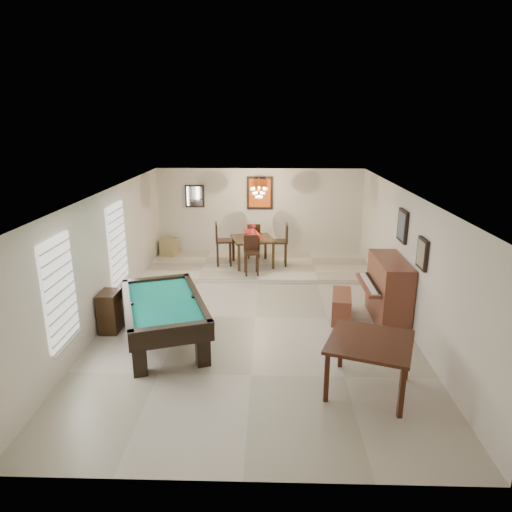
{
  "coord_description": "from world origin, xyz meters",
  "views": [
    {
      "loc": [
        0.27,
        -8.72,
        3.96
      ],
      "look_at": [
        0.0,
        0.6,
        1.15
      ],
      "focal_mm": 32.0,
      "sensor_mm": 36.0,
      "label": 1
    }
  ],
  "objects_px": {
    "piano_bench": "(341,306)",
    "apothecary_chest": "(110,311)",
    "dining_chair_west": "(224,244)",
    "flower_vase": "(253,229)",
    "corner_bench": "(169,247)",
    "chandelier": "(259,189)",
    "square_table": "(368,365)",
    "upright_piano": "(381,290)",
    "dining_chair_north": "(253,240)",
    "dining_table": "(253,249)",
    "dining_chair_south": "(252,256)",
    "dining_chair_east": "(279,245)",
    "pool_table": "(164,322)"
  },
  "relations": [
    {
      "from": "piano_bench",
      "to": "apothecary_chest",
      "type": "distance_m",
      "value": 4.61
    },
    {
      "from": "piano_bench",
      "to": "dining_chair_west",
      "type": "height_order",
      "value": "dining_chair_west"
    },
    {
      "from": "flower_vase",
      "to": "corner_bench",
      "type": "xyz_separation_m",
      "value": [
        -2.49,
        0.92,
        -0.78
      ]
    },
    {
      "from": "chandelier",
      "to": "square_table",
      "type": "bearing_deg",
      "value": -72.91
    },
    {
      "from": "upright_piano",
      "to": "apothecary_chest",
      "type": "bearing_deg",
      "value": -173.17
    },
    {
      "from": "apothecary_chest",
      "to": "dining_chair_north",
      "type": "relative_size",
      "value": 0.79
    },
    {
      "from": "piano_bench",
      "to": "corner_bench",
      "type": "distance_m",
      "value": 6.05
    },
    {
      "from": "upright_piano",
      "to": "dining_table",
      "type": "relative_size",
      "value": 1.47
    },
    {
      "from": "upright_piano",
      "to": "corner_bench",
      "type": "relative_size",
      "value": 3.02
    },
    {
      "from": "dining_chair_south",
      "to": "chandelier",
      "type": "distance_m",
      "value": 1.78
    },
    {
      "from": "dining_chair_east",
      "to": "corner_bench",
      "type": "xyz_separation_m",
      "value": [
        -3.22,
        0.92,
        -0.34
      ]
    },
    {
      "from": "square_table",
      "to": "corner_bench",
      "type": "relative_size",
      "value": 2.31
    },
    {
      "from": "piano_bench",
      "to": "flower_vase",
      "type": "xyz_separation_m",
      "value": [
        -1.94,
        3.2,
        0.86
      ]
    },
    {
      "from": "corner_bench",
      "to": "piano_bench",
      "type": "bearing_deg",
      "value": -42.9
    },
    {
      "from": "upright_piano",
      "to": "dining_chair_east",
      "type": "xyz_separation_m",
      "value": [
        -1.98,
        3.24,
        0.04
      ]
    },
    {
      "from": "apothecary_chest",
      "to": "square_table",
      "type": "bearing_deg",
      "value": -22.68
    },
    {
      "from": "apothecary_chest",
      "to": "dining_table",
      "type": "height_order",
      "value": "dining_table"
    },
    {
      "from": "pool_table",
      "to": "dining_chair_west",
      "type": "height_order",
      "value": "dining_chair_west"
    },
    {
      "from": "pool_table",
      "to": "upright_piano",
      "type": "xyz_separation_m",
      "value": [
        4.16,
        1.12,
        0.24
      ]
    },
    {
      "from": "dining_chair_north",
      "to": "upright_piano",
      "type": "bearing_deg",
      "value": 117.61
    },
    {
      "from": "flower_vase",
      "to": "dining_chair_east",
      "type": "bearing_deg",
      "value": -0.28
    },
    {
      "from": "apothecary_chest",
      "to": "dining_chair_east",
      "type": "xyz_separation_m",
      "value": [
        3.34,
        3.88,
        0.3
      ]
    },
    {
      "from": "dining_table",
      "to": "dining_chair_east",
      "type": "height_order",
      "value": "dining_chair_east"
    },
    {
      "from": "piano_bench",
      "to": "corner_bench",
      "type": "xyz_separation_m",
      "value": [
        -4.43,
        4.11,
        0.08
      ]
    },
    {
      "from": "square_table",
      "to": "corner_bench",
      "type": "height_order",
      "value": "square_table"
    },
    {
      "from": "dining_chair_south",
      "to": "corner_bench",
      "type": "bearing_deg",
      "value": 137.45
    },
    {
      "from": "dining_chair_west",
      "to": "pool_table",
      "type": "bearing_deg",
      "value": 163.38
    },
    {
      "from": "piano_bench",
      "to": "dining_table",
      "type": "height_order",
      "value": "dining_table"
    },
    {
      "from": "upright_piano",
      "to": "dining_table",
      "type": "distance_m",
      "value": 4.23
    },
    {
      "from": "chandelier",
      "to": "apothecary_chest",
      "type": "bearing_deg",
      "value": -125.54
    },
    {
      "from": "dining_chair_south",
      "to": "dining_chair_west",
      "type": "distance_m",
      "value": 1.11
    },
    {
      "from": "upright_piano",
      "to": "flower_vase",
      "type": "distance_m",
      "value": 4.25
    },
    {
      "from": "square_table",
      "to": "dining_chair_south",
      "type": "relative_size",
      "value": 1.2
    },
    {
      "from": "dining_table",
      "to": "dining_chair_west",
      "type": "xyz_separation_m",
      "value": [
        -0.79,
        -0.02,
        0.15
      ]
    },
    {
      "from": "dining_chair_east",
      "to": "dining_chair_north",
      "type": "bearing_deg",
      "value": -137.59
    },
    {
      "from": "dining_chair_east",
      "to": "corner_bench",
      "type": "bearing_deg",
      "value": -107.28
    },
    {
      "from": "piano_bench",
      "to": "chandelier",
      "type": "distance_m",
      "value": 4.14
    },
    {
      "from": "dining_table",
      "to": "dining_chair_south",
      "type": "xyz_separation_m",
      "value": [
        -0.0,
        -0.8,
        0.06
      ]
    },
    {
      "from": "dining_chair_north",
      "to": "dining_chair_west",
      "type": "distance_m",
      "value": 1.1
    },
    {
      "from": "dining_chair_east",
      "to": "square_table",
      "type": "bearing_deg",
      "value": 10.62
    },
    {
      "from": "chandelier",
      "to": "upright_piano",
      "type": "bearing_deg",
      "value": -52.0
    },
    {
      "from": "dining_table",
      "to": "chandelier",
      "type": "bearing_deg",
      "value": 2.17
    },
    {
      "from": "upright_piano",
      "to": "dining_chair_north",
      "type": "height_order",
      "value": "upright_piano"
    },
    {
      "from": "piano_bench",
      "to": "dining_chair_east",
      "type": "height_order",
      "value": "dining_chair_east"
    },
    {
      "from": "flower_vase",
      "to": "dining_chair_east",
      "type": "height_order",
      "value": "same"
    },
    {
      "from": "piano_bench",
      "to": "corner_bench",
      "type": "height_order",
      "value": "corner_bench"
    },
    {
      "from": "pool_table",
      "to": "flower_vase",
      "type": "bearing_deg",
      "value": 52.35
    },
    {
      "from": "dining_table",
      "to": "dining_chair_east",
      "type": "bearing_deg",
      "value": -0.28
    },
    {
      "from": "apothecary_chest",
      "to": "dining_chair_north",
      "type": "xyz_separation_m",
      "value": [
        2.61,
        4.65,
        0.22
      ]
    },
    {
      "from": "dining_table",
      "to": "upright_piano",
      "type": "bearing_deg",
      "value": -50.22
    }
  ]
}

